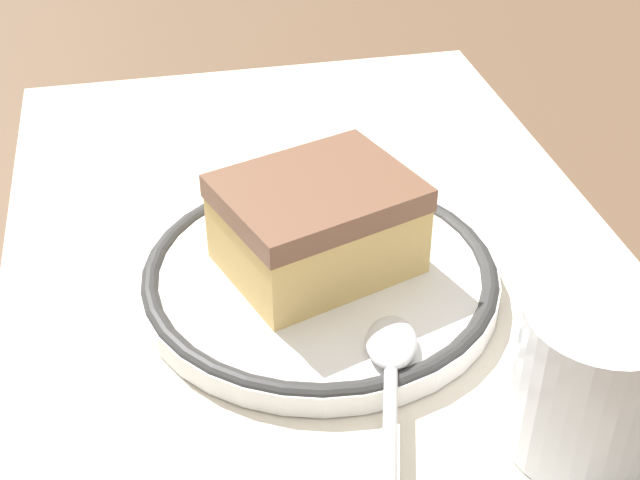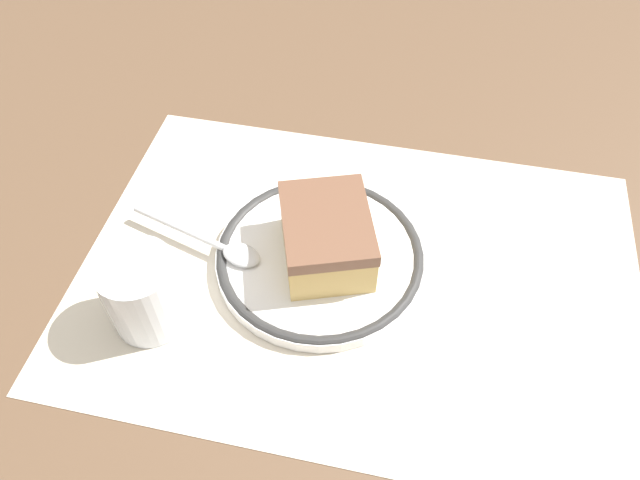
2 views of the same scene
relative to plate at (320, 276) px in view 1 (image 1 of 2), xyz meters
name	(u,v)px [view 1 (image 1 of 2)]	position (x,y,z in m)	size (l,w,h in m)	color
ground_plane	(315,249)	(-0.04, 0.01, -0.01)	(2.40, 2.40, 0.00)	brown
placemat	(315,248)	(-0.04, 0.01, -0.01)	(0.52, 0.36, 0.00)	beige
plate	(320,276)	(0.00, 0.00, 0.00)	(0.20, 0.20, 0.02)	white
cake_slice	(317,224)	(-0.01, 0.00, 0.03)	(0.11, 0.12, 0.05)	#DBB76B
spoon	(391,377)	(0.09, 0.01, 0.01)	(0.14, 0.06, 0.01)	silver
cup	(588,390)	(0.13, 0.09, 0.02)	(0.07, 0.07, 0.07)	silver
napkin	(390,155)	(-0.13, 0.08, -0.01)	(0.13, 0.10, 0.00)	white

